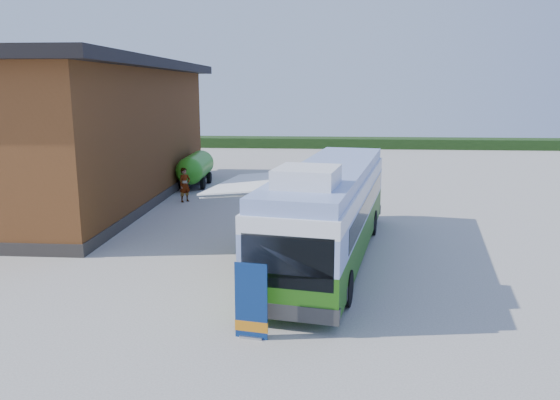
# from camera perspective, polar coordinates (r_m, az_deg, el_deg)

# --- Properties ---
(ground) EXTENTS (100.00, 100.00, 0.00)m
(ground) POSITION_cam_1_polar(r_m,az_deg,el_deg) (19.46, -2.01, -6.47)
(ground) COLOR #BCB7AD
(ground) RESTS_ON ground
(barn) EXTENTS (9.60, 21.20, 7.50)m
(barn) POSITION_cam_1_polar(r_m,az_deg,el_deg) (31.13, -19.65, 6.45)
(barn) COLOR brown
(barn) RESTS_ON ground
(hedge) EXTENTS (40.00, 3.00, 1.00)m
(hedge) POSITION_cam_1_polar(r_m,az_deg,el_deg) (56.97, 10.30, 5.88)
(hedge) COLOR #264419
(hedge) RESTS_ON ground
(bus) EXTENTS (4.93, 12.91, 3.88)m
(bus) POSITION_cam_1_polar(r_m,az_deg,el_deg) (19.35, 5.19, -0.92)
(bus) COLOR #347112
(bus) RESTS_ON ground
(awning) EXTENTS (3.44, 4.77, 0.53)m
(awning) POSITION_cam_1_polar(r_m,az_deg,el_deg) (18.99, -2.01, 1.87)
(awning) COLOR white
(awning) RESTS_ON ground
(banner) EXTENTS (0.83, 0.28, 1.93)m
(banner) POSITION_cam_1_polar(r_m,az_deg,el_deg) (13.56, -3.04, -11.21)
(banner) COLOR navy
(banner) RESTS_ON ground
(picnic_table) EXTENTS (1.75, 1.66, 0.80)m
(picnic_table) POSITION_cam_1_polar(r_m,az_deg,el_deg) (23.19, 5.75, -2.02)
(picnic_table) COLOR #AB7E51
(picnic_table) RESTS_ON ground
(person_a) EXTENTS (0.78, 0.80, 1.85)m
(person_a) POSITION_cam_1_polar(r_m,az_deg,el_deg) (29.78, -9.92, 1.57)
(person_a) COLOR #999999
(person_a) RESTS_ON ground
(person_b) EXTENTS (1.07, 1.06, 1.74)m
(person_b) POSITION_cam_1_polar(r_m,az_deg,el_deg) (29.18, 3.34, 1.41)
(person_b) COLOR #999999
(person_b) RESTS_ON ground
(slurry_tanker) EXTENTS (1.72, 5.52, 2.04)m
(slurry_tanker) POSITION_cam_1_polar(r_m,az_deg,el_deg) (34.41, -8.81, 3.37)
(slurry_tanker) COLOR #30971B
(slurry_tanker) RESTS_ON ground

